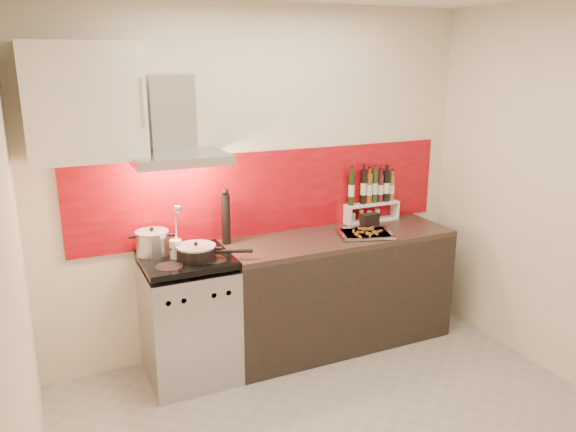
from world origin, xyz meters
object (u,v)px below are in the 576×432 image
stock_pot (152,243)px  baking_tray (366,233)px  range_stove (189,319)px  counter (337,289)px  saute_pan (197,252)px  pepper_mill (226,217)px

stock_pot → baking_tray: bearing=-8.0°
range_stove → baking_tray: (1.38, -0.09, 0.47)m
counter → saute_pan: size_ratio=3.67×
counter → stock_pot: 1.50m
counter → saute_pan: bearing=-175.8°
counter → baking_tray: baking_tray is taller
saute_pan → pepper_mill: size_ratio=1.18×
saute_pan → baking_tray: size_ratio=1.02×
range_stove → pepper_mill: bearing=26.1°
stock_pot → saute_pan: stock_pot is taller
saute_pan → pepper_mill: 0.41m
saute_pan → stock_pot: bearing=140.0°
counter → saute_pan: (-1.14, -0.08, 0.51)m
baking_tray → stock_pot: bearing=172.0°
pepper_mill → range_stove: bearing=-153.9°
stock_pot → pepper_mill: 0.55m
pepper_mill → baking_tray: (1.03, -0.26, -0.19)m
counter → pepper_mill: pepper_mill is taller
range_stove → pepper_mill: (0.35, 0.17, 0.66)m
saute_pan → pepper_mill: (0.29, 0.25, 0.14)m
range_stove → stock_pot: size_ratio=3.99×
range_stove → counter: range_stove is taller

